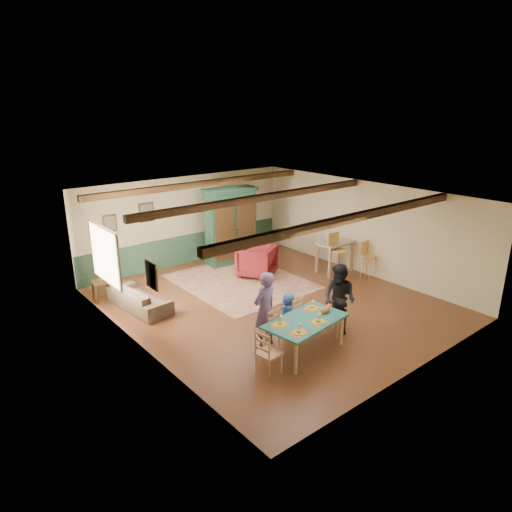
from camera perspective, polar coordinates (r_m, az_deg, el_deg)
floor at (r=11.51m, az=1.95°, el=-5.85°), size 8.00×8.00×0.00m
wall_back at (r=14.16m, az=-8.71°, el=4.41°), size 7.00×0.02×2.70m
wall_left at (r=9.23m, az=-14.59°, el=-3.69°), size 0.02×8.00×2.70m
wall_right at (r=13.50m, az=13.31°, el=3.43°), size 0.02×8.00×2.70m
ceiling at (r=10.69m, az=2.11°, el=7.46°), size 7.00×8.00×0.02m
wainscot_back at (r=14.39m, az=-8.50°, el=0.92°), size 6.95×0.03×0.90m
ceiling_beam_front at (r=9.15m, az=11.68°, el=4.62°), size 6.95×0.16×0.16m
ceiling_beam_mid at (r=11.00m, az=0.72°, el=7.31°), size 6.95×0.16×0.16m
ceiling_beam_back at (r=13.07m, az=-6.70°, el=8.97°), size 6.95×0.16×0.16m
window_left at (r=10.67m, az=-18.43°, el=0.10°), size 0.06×1.60×1.30m
picture_left_wall at (r=8.59m, az=-12.91°, el=-2.38°), size 0.04×0.42×0.52m
picture_back_a at (r=13.44m, az=-13.51°, el=5.33°), size 0.45×0.04×0.55m
picture_back_b at (r=13.05m, az=-17.79°, el=3.89°), size 0.38×0.04×0.48m
dining_table at (r=9.27m, az=6.15°, el=-9.91°), size 1.79×1.14×0.70m
dining_chair_far_left at (r=9.34m, az=1.44°, el=-8.90°), size 0.44×0.46×0.89m
dining_chair_far_right at (r=9.85m, az=4.39°, el=-7.42°), size 0.44×0.46×0.89m
dining_chair_end_left at (r=8.49m, az=1.63°, el=-11.92°), size 0.46×0.44×0.89m
dining_chair_end_right at (r=10.02m, az=9.97°, el=-7.22°), size 0.46×0.44×0.89m
person_man at (r=9.23m, az=1.11°, el=-6.75°), size 0.63×0.46×1.62m
person_woman at (r=9.95m, az=10.38°, el=-5.34°), size 0.68×0.82×1.55m
person_child at (r=9.89m, az=4.05°, el=-7.16°), size 0.49×0.35×0.94m
cat at (r=9.40m, az=8.63°, el=-6.62°), size 0.35×0.17×0.17m
place_setting_near_left at (r=8.59m, az=5.37°, el=-9.24°), size 0.41×0.33×0.11m
place_setting_near_center at (r=9.03m, az=7.80°, el=-7.89°), size 0.41×0.33×0.11m
place_setting_far_left at (r=8.85m, az=2.97°, el=-8.30°), size 0.41×0.33×0.11m
place_setting_far_right at (r=9.58m, az=7.02°, el=-6.23°), size 0.41×0.33×0.11m
area_rug at (r=12.82m, az=-1.91°, el=-3.21°), size 3.12×3.69×0.01m
armoire at (r=14.06m, az=-3.22°, el=3.75°), size 1.73×0.85×2.35m
armchair at (r=13.11m, az=0.08°, el=-0.60°), size 1.34×1.35×0.91m
sofa at (r=11.45m, az=-14.37°, el=-5.09°), size 0.93×1.94×0.55m
end_table at (r=12.16m, az=-18.68°, el=-4.13°), size 0.47×0.47×0.53m
table_lamp at (r=11.98m, az=-18.93°, el=-1.86°), size 0.27×0.27×0.49m
counter_table at (r=13.61m, az=9.80°, el=-0.13°), size 1.12×0.66×0.92m
bar_stool_left at (r=13.16m, az=10.18°, el=0.01°), size 0.47×0.51×1.27m
bar_stool_right at (r=13.31m, az=13.91°, el=-0.54°), size 0.40×0.43×1.06m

